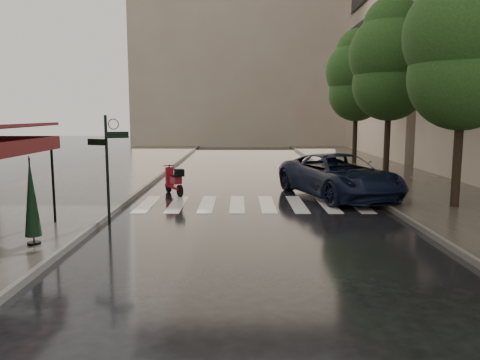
{
  "coord_description": "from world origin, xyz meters",
  "views": [
    {
      "loc": [
        2.53,
        -10.09,
        3.11
      ],
      "look_at": [
        2.54,
        2.12,
        1.4
      ],
      "focal_mm": 35.0,
      "sensor_mm": 36.0,
      "label": 1
    }
  ],
  "objects": [
    {
      "name": "curb_near",
      "position": [
        -1.45,
        12.0,
        0.07
      ],
      "size": [
        0.12,
        60.0,
        0.16
      ],
      "primitive_type": "cube",
      "color": "#595651",
      "rests_on": "ground"
    },
    {
      "name": "tree_mid",
      "position": [
        9.5,
        12.0,
        5.59
      ],
      "size": [
        3.8,
        3.8,
        8.34
      ],
      "color": "black",
      "rests_on": "sidewalk_far"
    },
    {
      "name": "sidewalk_near",
      "position": [
        -4.5,
        12.0,
        0.06
      ],
      "size": [
        6.0,
        60.0,
        0.12
      ],
      "primitive_type": "cube",
      "color": "#38332D",
      "rests_on": "ground"
    },
    {
      "name": "curb_far",
      "position": [
        7.45,
        12.0,
        0.07
      ],
      "size": [
        0.12,
        60.0,
        0.16
      ],
      "primitive_type": "cube",
      "color": "#595651",
      "rests_on": "ground"
    },
    {
      "name": "backdrop_building",
      "position": [
        3.0,
        38.0,
        10.0
      ],
      "size": [
        22.0,
        6.0,
        20.0
      ],
      "primitive_type": "cube",
      "color": "gray",
      "rests_on": "ground"
    },
    {
      "name": "sidewalk_far",
      "position": [
        10.25,
        12.0,
        0.06
      ],
      "size": [
        5.5,
        60.0,
        0.12
      ],
      "primitive_type": "cube",
      "color": "#38332D",
      "rests_on": "ground"
    },
    {
      "name": "tree_near",
      "position": [
        9.6,
        5.0,
        5.32
      ],
      "size": [
        3.8,
        3.8,
        7.99
      ],
      "color": "black",
      "rests_on": "sidewalk_far"
    },
    {
      "name": "scooter",
      "position": [
        -0.01,
        7.97,
        0.51
      ],
      "size": [
        0.97,
        1.51,
        1.11
      ],
      "rotation": [
        0.0,
        0.0,
        0.51
      ],
      "color": "black",
      "rests_on": "ground"
    },
    {
      "name": "ground",
      "position": [
        0.0,
        0.0,
        0.0
      ],
      "size": [
        120.0,
        120.0,
        0.0
      ],
      "primitive_type": "plane",
      "color": "black",
      "rests_on": "ground"
    },
    {
      "name": "parasol_back",
      "position": [
        -2.26,
        0.5,
        1.2
      ],
      "size": [
        0.37,
        0.37,
        2.02
      ],
      "color": "black",
      "rests_on": "sidewalk_near"
    },
    {
      "name": "haussmann_far",
      "position": [
        16.5,
        26.0,
        9.25
      ],
      "size": [
        8.0,
        16.0,
        18.5
      ],
      "primitive_type": "cube",
      "color": "gray",
      "rests_on": "ground"
    },
    {
      "name": "tree_far",
      "position": [
        9.7,
        19.0,
        5.46
      ],
      "size": [
        3.8,
        3.8,
        8.16
      ],
      "color": "black",
      "rests_on": "sidewalk_far"
    },
    {
      "name": "crosswalk",
      "position": [
        2.98,
        6.0,
        0.01
      ],
      "size": [
        7.85,
        3.2,
        0.01
      ],
      "color": "silver",
      "rests_on": "ground"
    },
    {
      "name": "parked_car",
      "position": [
        6.29,
        7.43,
        0.82
      ],
      "size": [
        4.47,
        6.45,
        1.64
      ],
      "primitive_type": "imported",
      "rotation": [
        0.0,
        0.0,
        0.33
      ],
      "color": "black",
      "rests_on": "ground"
    },
    {
      "name": "signpost",
      "position": [
        -1.19,
        3.0,
        1.83
      ],
      "size": [
        1.17,
        0.29,
        3.1
      ],
      "color": "black",
      "rests_on": "ground"
    }
  ]
}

